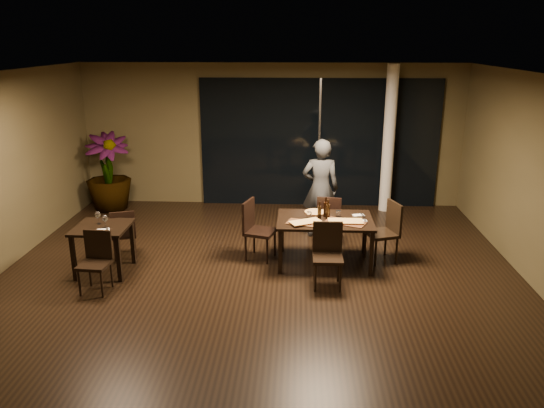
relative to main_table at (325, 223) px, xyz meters
The scene contains 31 objects.
ground 1.45m from the main_table, 141.34° to the right, with size 8.00×8.00×0.00m, color black.
wall_back 3.50m from the main_table, 107.10° to the left, with size 8.00×0.10×3.00m, color #4E4529.
wall_front 5.02m from the main_table, 101.65° to the right, with size 8.00×0.10×3.00m, color #4E4529.
ceiling 2.67m from the main_table, 141.34° to the right, with size 8.00×8.00×0.04m, color silver.
window_panel 3.23m from the main_table, 90.00° to the left, with size 5.00×0.06×2.70m, color black.
column 3.28m from the main_table, 63.84° to the left, with size 0.24×0.24×3.00m, color white.
main_table is the anchor object (origin of this frame).
side_table 3.44m from the main_table, behind, with size 0.80×0.80×0.75m.
chair_main_far 0.84m from the main_table, 81.46° to the left, with size 0.48×0.48×0.90m.
chair_main_near 0.78m from the main_table, 89.35° to the right, with size 0.44×0.44×0.93m.
chair_main_left 1.14m from the main_table, behind, with size 0.57×0.57×0.98m.
chair_main_right 1.03m from the main_table, ahead, with size 0.58×0.58×0.98m.
chair_side_far 3.26m from the main_table, behind, with size 0.49×0.49×0.84m.
chair_side_near 3.47m from the main_table, 161.50° to the right, with size 0.43×0.43×0.87m.
diner 1.26m from the main_table, 91.43° to the left, with size 0.61×0.41×1.80m, color #2F3134.
potted_plant 5.10m from the main_table, 149.32° to the left, with size 0.88×0.88×1.62m, color #224C19.
pizza_board_left 0.40m from the main_table, 142.59° to the right, with size 0.57×0.28×0.01m, color #4B2D18.
pizza_board_right 0.36m from the main_table, 29.25° to the right, with size 0.61×0.30×0.01m, color #452716.
oblong_pizza_left 0.40m from the main_table, 142.59° to the right, with size 0.46×0.21×0.02m, color maroon, non-canonical shape.
oblong_pizza_right 0.36m from the main_table, 29.25° to the right, with size 0.51×0.24×0.02m, color maroon, non-canonical shape.
round_pizza 0.35m from the main_table, 115.18° to the left, with size 0.33×0.33×0.01m, color red.
bottle_a 0.23m from the main_table, 162.43° to the left, with size 0.06×0.06×0.28m, color black, non-canonical shape.
bottle_b 0.24m from the main_table, 41.93° to the left, with size 0.07×0.07×0.31m, color black, non-canonical shape.
bottle_c 0.27m from the main_table, 85.02° to the left, with size 0.07×0.07×0.32m, color black, non-canonical shape.
tumbler_left 0.28m from the main_table, 167.00° to the left, with size 0.08×0.08×0.09m, color white.
tumbler_right 0.28m from the main_table, 32.30° to the left, with size 0.08×0.08×0.10m, color white.
napkin_near 0.57m from the main_table, ahead, with size 0.18×0.10×0.01m, color white.
napkin_far 0.58m from the main_table, 19.10° to the left, with size 0.18×0.10×0.01m, color silver.
wine_glass_a 3.51m from the main_table, behind, with size 0.08×0.08×0.19m, color white, non-canonical shape.
wine_glass_b 3.36m from the main_table, behind, with size 0.08×0.08×0.19m, color white, non-canonical shape.
side_napkin 3.38m from the main_table, 168.24° to the right, with size 0.18×0.11×0.01m, color white.
Camera 1 is at (0.56, -7.12, 3.47)m, focal length 35.00 mm.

